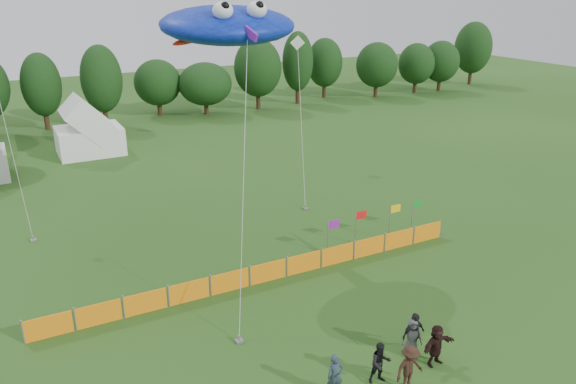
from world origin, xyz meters
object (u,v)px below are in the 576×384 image
spectator_b (380,363)px  spectator_d (413,334)px  tent_right (89,132)px  barrier_fence (268,272)px  spectator_f (436,345)px  spectator_c (410,368)px  spectator_a (335,376)px  stingray_kite (226,25)px  spectator_e (412,337)px

spectator_b → spectator_d: size_ratio=0.88×
tent_right → barrier_fence: 27.12m
spectator_d → spectator_f: size_ratio=1.10×
spectator_c → spectator_d: spectator_d is taller
spectator_c → spectator_d: size_ratio=0.96×
tent_right → spectator_d: bearing=-79.6°
tent_right → spectator_a: tent_right is taller
barrier_fence → stingray_kite: bearing=87.3°
spectator_f → stingray_kite: size_ratio=0.10×
spectator_a → spectator_b: (1.84, -0.16, -0.01)m
barrier_fence → spectator_e: 8.21m
spectator_e → spectator_c: bearing=-106.5°
spectator_b → spectator_e: size_ratio=1.00×
spectator_d → spectator_e: size_ratio=1.14×
tent_right → stingray_kite: stingray_kite is taller
spectator_b → spectator_e: spectator_e is taller
stingray_kite → spectator_a: bearing=-97.2°
spectator_b → spectator_a: bearing=-172.1°
tent_right → spectator_e: 35.23m
barrier_fence → spectator_a: 8.53m
tent_right → spectator_b: tent_right is taller
tent_right → barrier_fence: (3.86, -26.80, -1.40)m
spectator_a → spectator_e: bearing=20.1°
barrier_fence → spectator_d: spectator_d is taller
spectator_f → tent_right: bearing=95.1°
spectator_d → spectator_b: bearing=-165.0°
spectator_a → stingray_kite: size_ratio=0.09×
spectator_f → stingray_kite: (-2.65, 13.66, 10.94)m
spectator_a → spectator_f: bearing=7.6°
tent_right → spectator_d: 35.24m
spectator_c → spectator_e: 2.04m
tent_right → spectator_c: (4.93, -36.16, -1.01)m
spectator_c → tent_right: bearing=95.8°
spectator_b → spectator_f: 2.49m
spectator_a → spectator_b: bearing=7.0°
spectator_e → spectator_f: size_ratio=0.96×
spectator_d → stingray_kite: bearing=96.3°
spectator_b → spectator_d: (2.10, 0.71, 0.11)m
tent_right → spectator_d: size_ratio=2.88×
tent_right → spectator_a: 35.30m
spectator_d → stingray_kite: size_ratio=0.11×
barrier_fence → spectator_d: (2.49, -7.85, 0.43)m
spectator_b → stingray_kite: size_ratio=0.09×
tent_right → spectator_a: bearing=-86.1°
spectator_a → spectator_e: size_ratio=1.01×
barrier_fence → spectator_c: bearing=-83.5°
spectator_c → barrier_fence: bearing=94.5°
spectator_a → spectator_e: spectator_a is taller
spectator_d → stingray_kite: stingray_kite is taller
spectator_a → spectator_c: 2.69m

